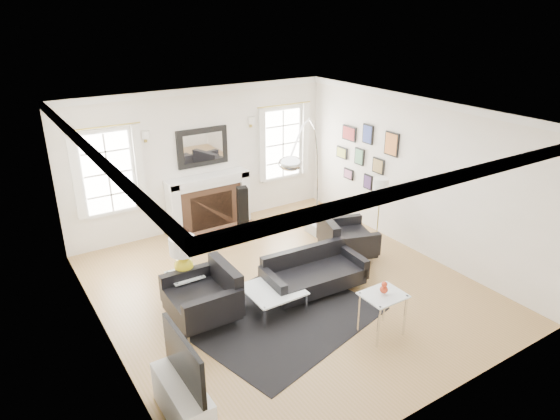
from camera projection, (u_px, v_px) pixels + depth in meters
floor at (286, 288)px, 8.04m from camera, size 6.00×6.00×0.00m
back_wall at (202, 159)px, 9.83m from camera, size 5.50×0.04×2.80m
front_wall at (445, 299)px, 5.17m from camera, size 5.50×0.04×2.80m
left_wall at (99, 253)px, 6.13m from camera, size 0.04×6.00×2.80m
right_wall at (415, 176)px, 8.88m from camera, size 0.04×6.00×2.80m
ceiling at (286, 115)px, 6.97m from camera, size 5.50×6.00×0.02m
crown_molding at (286, 119)px, 6.99m from camera, size 5.50×6.00×0.12m
fireplace at (209, 203)px, 10.00m from camera, size 1.70×0.69×1.11m
mantel_mirror at (203, 147)px, 9.70m from camera, size 1.05×0.07×0.75m
window_left at (108, 173)px, 8.85m from camera, size 1.24×0.15×1.62m
window_right at (282, 143)px, 10.69m from camera, size 1.24×0.15×1.62m
gallery_wall at (365, 152)px, 9.81m from camera, size 0.04×1.73×1.29m
tv_unit at (183, 396)px, 5.37m from camera, size 0.35×1.00×1.09m
area_rug at (280, 316)px, 7.30m from camera, size 2.99×2.68×0.01m
sofa at (312, 274)px, 7.88m from camera, size 1.66×0.84×0.53m
armchair_left at (206, 297)px, 7.08m from camera, size 0.92×1.02×0.68m
armchair_right at (344, 239)px, 8.86m from camera, size 1.10×1.17×0.65m
coffee_table at (273, 291)px, 7.35m from camera, size 0.79×0.79×0.35m
side_table_left at (185, 280)px, 7.45m from camera, size 0.47×0.47×0.52m
nesting_table at (383, 302)px, 6.74m from camera, size 0.57×0.48×0.62m
gourd_lamp at (183, 253)px, 7.27m from camera, size 0.38×0.38×0.61m
orange_vase at (384, 288)px, 6.66m from camera, size 0.11×0.11×0.17m
arc_floor_lamp at (305, 183)px, 8.55m from camera, size 1.82×1.68×2.57m
stick_floor_lamp at (381, 188)px, 8.89m from camera, size 0.28×0.28×1.38m
speaker_tower at (243, 211)px, 9.74m from camera, size 0.24×0.24×0.98m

